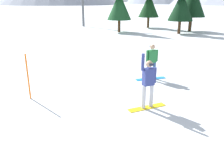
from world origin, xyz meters
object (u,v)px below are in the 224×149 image
at_px(pine_tree_short, 149,1).
at_px(pine_tree_young, 182,1).
at_px(trail_marker_pole, 28,77).
at_px(pine_tree_twin, 119,1).
at_px(snowboarder_midground, 148,83).
at_px(snowboarder_background, 152,61).

relative_size(pine_tree_short, pine_tree_young, 0.99).
relative_size(trail_marker_pole, pine_tree_twin, 0.27).
xyz_separation_m(snowboarder_midground, snowboarder_background, (-0.30, 3.28, -0.06)).
bearing_deg(pine_tree_twin, pine_tree_short, 64.16).
bearing_deg(pine_tree_twin, snowboarder_midground, -71.94).
bearing_deg(snowboarder_background, pine_tree_twin, 110.46).
xyz_separation_m(pine_tree_short, pine_tree_young, (4.39, -5.05, 0.03)).
distance_m(snowboarder_background, pine_tree_short, 22.63).
distance_m(snowboarder_midground, pine_tree_twin, 20.97).
height_order(snowboarder_midground, pine_tree_short, pine_tree_short).
bearing_deg(snowboarder_midground, pine_tree_young, 87.99).
bearing_deg(pine_tree_short, pine_tree_twin, -115.84).
bearing_deg(pine_tree_young, pine_tree_short, 131.05).
distance_m(pine_tree_short, pine_tree_twin, 6.36).
xyz_separation_m(pine_tree_short, pine_tree_twin, (-2.77, -5.72, 0.03)).
bearing_deg(snowboarder_midground, pine_tree_twin, 108.06).
bearing_deg(snowboarder_background, trail_marker_pole, -138.76).
distance_m(snowboarder_background, pine_tree_young, 17.41).
distance_m(snowboarder_midground, trail_marker_pole, 4.70).
xyz_separation_m(snowboarder_background, pine_tree_young, (1.01, 17.16, 2.80)).
xyz_separation_m(snowboarder_midground, pine_tree_young, (0.72, 20.44, 2.74)).
bearing_deg(snowboarder_midground, snowboarder_background, 95.14).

